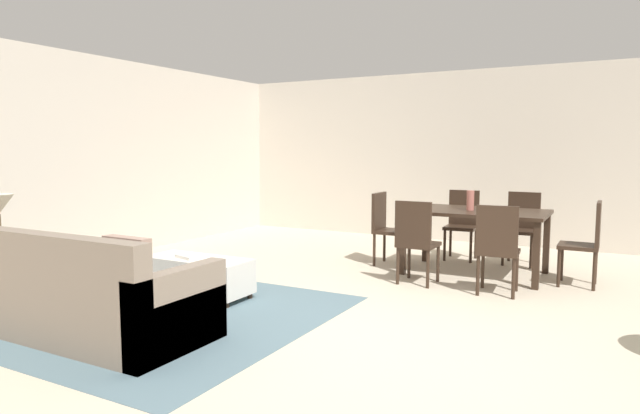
% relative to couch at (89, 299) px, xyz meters
% --- Properties ---
extents(ground_plane, '(10.80, 10.80, 0.00)m').
position_rel_couch_xyz_m(ground_plane, '(1.95, 0.97, -0.29)').
color(ground_plane, beige).
extents(wall_back, '(9.00, 0.12, 2.70)m').
position_rel_couch_xyz_m(wall_back, '(1.95, 5.97, 1.06)').
color(wall_back, beige).
rests_on(wall_back, ground_plane).
extents(wall_left, '(0.12, 11.00, 2.70)m').
position_rel_couch_xyz_m(wall_left, '(-2.55, 1.47, 1.06)').
color(wall_left, beige).
rests_on(wall_left, ground_plane).
extents(area_rug, '(3.00, 2.80, 0.01)m').
position_rel_couch_xyz_m(area_rug, '(-0.02, 0.68, -0.29)').
color(area_rug, slate).
rests_on(area_rug, ground_plane).
extents(couch, '(1.93, 0.92, 0.86)m').
position_rel_couch_xyz_m(couch, '(0.00, 0.00, 0.00)').
color(couch, gray).
rests_on(couch, ground_plane).
extents(ottoman_table, '(1.10, 0.46, 0.39)m').
position_rel_couch_xyz_m(ottoman_table, '(-0.03, 1.31, -0.07)').
color(ottoman_table, silver).
rests_on(ottoman_table, ground_plane).
extents(side_table, '(0.40, 0.40, 0.54)m').
position_rel_couch_xyz_m(side_table, '(-1.27, 0.09, 0.14)').
color(side_table, olive).
rests_on(side_table, ground_plane).
extents(dining_table, '(1.60, 0.99, 0.76)m').
position_rel_couch_xyz_m(dining_table, '(2.15, 3.67, 0.38)').
color(dining_table, '#332319').
rests_on(dining_table, ground_plane).
extents(dining_chair_near_left, '(0.41, 0.41, 0.92)m').
position_rel_couch_xyz_m(dining_chair_near_left, '(1.71, 2.83, 0.23)').
color(dining_chair_near_left, '#332319').
rests_on(dining_chair_near_left, ground_plane).
extents(dining_chair_near_right, '(0.43, 0.43, 0.92)m').
position_rel_couch_xyz_m(dining_chair_near_right, '(2.57, 2.79, 0.23)').
color(dining_chair_near_right, '#332319').
rests_on(dining_chair_near_right, ground_plane).
extents(dining_chair_far_left, '(0.42, 0.42, 0.92)m').
position_rel_couch_xyz_m(dining_chair_far_left, '(1.78, 4.52, 0.23)').
color(dining_chair_far_left, '#332319').
rests_on(dining_chair_far_left, ground_plane).
extents(dining_chair_far_right, '(0.42, 0.42, 0.92)m').
position_rel_couch_xyz_m(dining_chair_far_right, '(2.54, 4.56, 0.23)').
color(dining_chair_far_right, '#332319').
rests_on(dining_chair_far_right, ground_plane).
extents(dining_chair_head_east, '(0.40, 0.40, 0.92)m').
position_rel_couch_xyz_m(dining_chair_head_east, '(3.34, 3.63, 0.23)').
color(dining_chair_head_east, '#332319').
rests_on(dining_chair_head_east, ground_plane).
extents(dining_chair_head_west, '(0.40, 0.40, 0.92)m').
position_rel_couch_xyz_m(dining_chair_head_west, '(1.02, 3.67, 0.23)').
color(dining_chair_head_west, '#332319').
rests_on(dining_chair_head_west, ground_plane).
extents(vase_centerpiece, '(0.09, 0.09, 0.23)m').
position_rel_couch_xyz_m(vase_centerpiece, '(2.09, 3.62, 0.58)').
color(vase_centerpiece, '#B26659').
rests_on(vase_centerpiece, dining_table).
extents(book_on_ottoman, '(0.30, 0.26, 0.03)m').
position_rel_couch_xyz_m(book_on_ottoman, '(-0.09, 1.27, 0.12)').
color(book_on_ottoman, silver).
rests_on(book_on_ottoman, ottoman_table).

